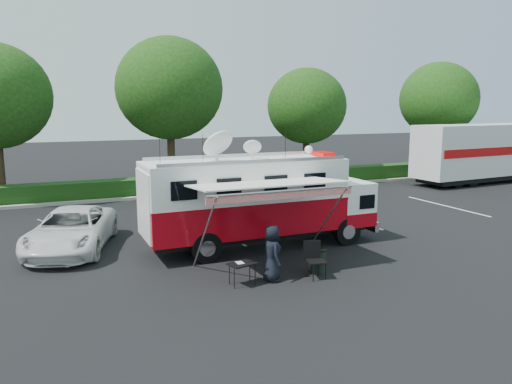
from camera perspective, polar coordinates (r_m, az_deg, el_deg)
ground_plane at (r=17.91m, az=0.64°, el=-6.25°), size 120.00×120.00×0.00m
back_border at (r=29.76m, az=-7.61°, el=9.81°), size 60.00×6.14×8.87m
stall_lines at (r=20.43m, az=-4.09°, el=-4.25°), size 24.12×5.50×0.01m
command_truck at (r=17.49m, az=0.43°, el=-0.86°), size 8.36×2.30×4.02m
awning at (r=14.89m, az=1.52°, el=0.63°), size 4.56×2.38×2.76m
white_suv at (r=18.63m, az=-20.22°, el=-6.24°), size 3.83×5.66×1.44m
person at (r=14.57m, az=1.80°, el=-10.06°), size 0.57×0.83×1.63m
folding_table at (r=14.03m, az=-1.60°, el=-8.29°), size 0.87×0.71×0.65m
folding_chair at (r=14.74m, az=6.63°, el=-7.27°), size 0.63×0.66×1.08m
trash_bin at (r=15.26m, az=7.18°, el=-7.76°), size 0.48×0.48×0.73m
semi_trailer at (r=36.55m, az=25.42°, el=4.21°), size 12.43×3.42×3.79m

